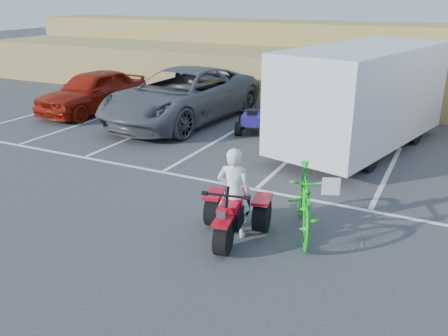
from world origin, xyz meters
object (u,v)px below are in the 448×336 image
at_px(rider, 234,193).
at_px(green_dirt_bike, 304,201).
at_px(red_car, 93,91).
at_px(red_trike_atv, 232,238).
at_px(quad_atv_green, 297,137).
at_px(quad_atv_blue, 252,132).
at_px(grey_pickup, 182,96).
at_px(cargo_trailer, 363,95).

relative_size(rider, green_dirt_bike, 0.79).
xyz_separation_m(rider, red_car, (-9.43, 6.88, -0.07)).
bearing_deg(red_trike_atv, quad_atv_green, 87.35).
distance_m(green_dirt_bike, red_car, 12.30).
xyz_separation_m(rider, quad_atv_green, (-1.02, 7.07, -0.90)).
distance_m(rider, red_car, 11.68).
relative_size(green_dirt_bike, quad_atv_blue, 1.67).
bearing_deg(red_trike_atv, quad_atv_blue, 99.28).
relative_size(rider, quad_atv_green, 1.13).
height_order(red_trike_atv, grey_pickup, grey_pickup).
relative_size(green_dirt_bike, quad_atv_green, 1.43).
relative_size(rider, grey_pickup, 0.26).
bearing_deg(rider, quad_atv_blue, -80.54).
bearing_deg(quad_atv_blue, rider, -86.03).
xyz_separation_m(red_trike_atv, green_dirt_bike, (1.16, 0.84, 0.68)).
bearing_deg(rider, red_trike_atv, 90.00).
bearing_deg(red_car, green_dirt_bike, -25.84).
height_order(rider, green_dirt_bike, rider).
relative_size(green_dirt_bike, cargo_trailer, 0.32).
bearing_deg(red_car, quad_atv_blue, 4.68).
distance_m(grey_pickup, red_car, 3.94).
bearing_deg(grey_pickup, green_dirt_bike, -39.22).
xyz_separation_m(rider, green_dirt_bike, (1.19, 0.69, -0.22)).
bearing_deg(grey_pickup, rider, -47.63).
distance_m(red_car, cargo_trailer, 10.50).
distance_m(rider, green_dirt_bike, 1.39).
xyz_separation_m(red_car, quad_atv_blue, (6.86, 0.03, -0.83)).
height_order(red_car, cargo_trailer, cargo_trailer).
height_order(rider, quad_atv_green, rider).
bearing_deg(grey_pickup, red_trike_atv, -48.04).
xyz_separation_m(rider, grey_pickup, (-5.50, 7.19, 0.06)).
distance_m(red_trike_atv, red_car, 11.81).
bearing_deg(red_car, grey_pickup, 8.89).
relative_size(rider, quad_atv_blue, 1.32).
height_order(grey_pickup, cargo_trailer, cargo_trailer).
height_order(red_trike_atv, quad_atv_blue, red_trike_atv).
distance_m(green_dirt_bike, cargo_trailer, 6.10).
bearing_deg(red_trike_atv, rider, 90.00).
bearing_deg(red_car, red_trike_atv, -32.21).
xyz_separation_m(quad_atv_blue, quad_atv_green, (1.55, 0.15, 0.00)).
distance_m(green_dirt_bike, quad_atv_green, 6.79).
distance_m(rider, quad_atv_blue, 7.43).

